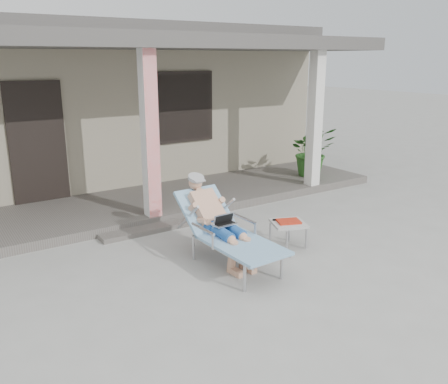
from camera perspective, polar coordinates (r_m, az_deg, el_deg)
ground at (r=6.12m, az=0.24°, el=-9.50°), size 60.00×60.00×0.00m
house at (r=11.56m, az=-18.15°, el=10.36°), size 10.40×5.40×3.30m
porch_deck at (r=8.58m, az=-10.90°, el=-1.68°), size 10.00×2.00×0.15m
porch_overhang at (r=8.15m, az=-11.77°, el=16.73°), size 10.00×2.30×2.85m
porch_step at (r=7.60m, az=-7.51°, el=-4.16°), size 2.00×0.30×0.07m
lounger at (r=6.15m, az=-0.24°, el=-2.19°), size 0.73×1.81×1.16m
side_table at (r=6.78m, az=7.76°, el=-3.92°), size 0.59×0.59×0.41m
potted_palm at (r=10.38m, az=10.53°, el=4.85°), size 1.21×1.14×1.07m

